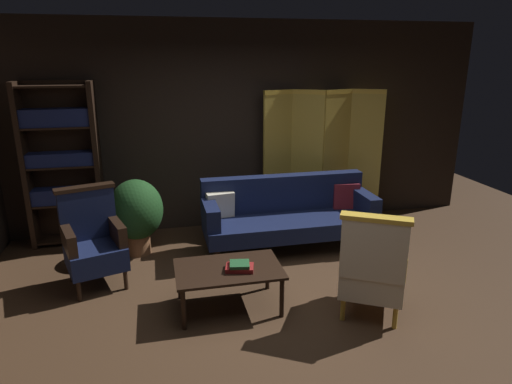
{
  "coord_description": "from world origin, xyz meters",
  "views": [
    {
      "loc": [
        -1.01,
        -3.63,
        2.34
      ],
      "look_at": [
        0.0,
        0.8,
        0.95
      ],
      "focal_mm": 31.45,
      "sensor_mm": 36.0,
      "label": 1
    }
  ],
  "objects": [
    {
      "name": "armchair_wing_left",
      "position": [
        -1.71,
        0.96,
        0.49
      ],
      "size": [
        0.73,
        0.72,
        1.04
      ],
      "color": "black",
      "rests_on": "ground_plane"
    },
    {
      "name": "back_wall",
      "position": [
        0.0,
        2.45,
        1.4
      ],
      "size": [
        7.2,
        0.1,
        2.8
      ],
      "primitive_type": "cube",
      "color": "black",
      "rests_on": "ground_plane"
    },
    {
      "name": "velvet_couch",
      "position": [
        0.55,
        1.45,
        0.45
      ],
      "size": [
        2.12,
        0.78,
        0.88
      ],
      "color": "black",
      "rests_on": "ground_plane"
    },
    {
      "name": "book_green_cloth",
      "position": [
        -0.32,
        0.09,
        0.48
      ],
      "size": [
        0.21,
        0.2,
        0.03
      ],
      "primitive_type": "cube",
      "rotation": [
        0.0,
        0.0,
        -0.17
      ],
      "color": "#1E4C28",
      "rests_on": "book_red_leather"
    },
    {
      "name": "folding_screen",
      "position": [
        1.25,
        2.15,
        0.99
      ],
      "size": [
        1.67,
        0.37,
        1.9
      ],
      "color": "#B29338",
      "rests_on": "ground_plane"
    },
    {
      "name": "coffee_table",
      "position": [
        -0.41,
        0.16,
        0.37
      ],
      "size": [
        1.0,
        0.64,
        0.42
      ],
      "color": "black",
      "rests_on": "ground_plane"
    },
    {
      "name": "book_red_leather",
      "position": [
        -0.32,
        0.09,
        0.44
      ],
      "size": [
        0.29,
        0.23,
        0.04
      ],
      "primitive_type": "cube",
      "rotation": [
        0.0,
        0.0,
        -0.25
      ],
      "color": "maroon",
      "rests_on": "coffee_table"
    },
    {
      "name": "potted_plant",
      "position": [
        -1.29,
        1.64,
        0.54
      ],
      "size": [
        0.64,
        0.64,
        0.93
      ],
      "color": "brown",
      "rests_on": "ground_plane"
    },
    {
      "name": "ground_plane",
      "position": [
        0.0,
        0.0,
        0.0
      ],
      "size": [
        10.0,
        10.0,
        0.0
      ],
      "primitive_type": "plane",
      "color": "#3D2819"
    },
    {
      "name": "bookshelf",
      "position": [
        -2.15,
        2.19,
        1.08
      ],
      "size": [
        0.9,
        0.32,
        2.05
      ],
      "color": "black",
      "rests_on": "ground_plane"
    },
    {
      "name": "armchair_gilt_accent",
      "position": [
        0.85,
        -0.25,
        0.49
      ],
      "size": [
        0.79,
        0.79,
        1.04
      ],
      "color": "gold",
      "rests_on": "ground_plane"
    }
  ]
}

